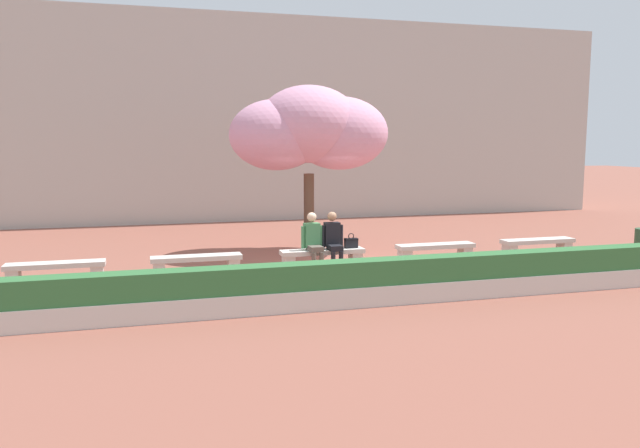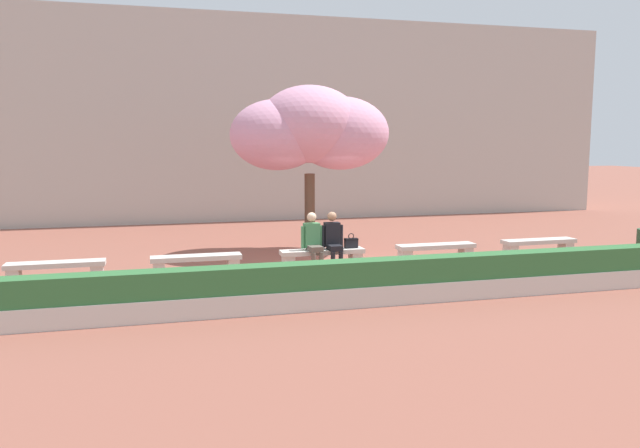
% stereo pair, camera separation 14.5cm
% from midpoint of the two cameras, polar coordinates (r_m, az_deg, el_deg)
% --- Properties ---
extents(ground_plane, '(100.00, 100.00, 0.00)m').
position_cam_midpoint_polar(ground_plane, '(14.09, -0.07, -4.14)').
color(ground_plane, '#8E5142').
extents(building_facade, '(28.00, 4.00, 7.31)m').
position_cam_midpoint_polar(building_facade, '(24.50, -7.10, 9.36)').
color(building_facade, '#B7B2A8').
rests_on(building_facade, ground).
extents(stone_bench_west_end, '(1.91, 0.43, 0.45)m').
position_cam_midpoint_polar(stone_bench_west_end, '(13.65, -23.29, -3.83)').
color(stone_bench_west_end, beige).
rests_on(stone_bench_west_end, ground).
extents(stone_bench_near_west, '(1.91, 0.43, 0.45)m').
position_cam_midpoint_polar(stone_bench_near_west, '(13.56, -11.51, -3.44)').
color(stone_bench_near_west, beige).
rests_on(stone_bench_near_west, ground).
extents(stone_bench_center, '(1.91, 0.43, 0.45)m').
position_cam_midpoint_polar(stone_bench_center, '(14.03, -0.07, -2.91)').
color(stone_bench_center, beige).
rests_on(stone_bench_center, ground).
extents(stone_bench_near_east, '(1.91, 0.43, 0.45)m').
position_cam_midpoint_polar(stone_bench_near_east, '(15.01, 10.23, -2.34)').
color(stone_bench_near_east, beige).
rests_on(stone_bench_near_east, ground).
extents(stone_bench_east_end, '(1.91, 0.43, 0.45)m').
position_cam_midpoint_polar(stone_bench_east_end, '(16.42, 19.02, -1.79)').
color(stone_bench_east_end, beige).
rests_on(stone_bench_east_end, ground).
extents(person_seated_left, '(0.51, 0.70, 1.29)m').
position_cam_midpoint_polar(person_seated_left, '(13.85, -0.93, -1.40)').
color(person_seated_left, black).
rests_on(person_seated_left, ground).
extents(person_seated_right, '(0.51, 0.68, 1.29)m').
position_cam_midpoint_polar(person_seated_right, '(13.98, 0.91, -1.32)').
color(person_seated_right, black).
rests_on(person_seated_right, ground).
extents(handbag, '(0.30, 0.15, 0.34)m').
position_cam_midpoint_polar(handbag, '(14.20, 2.57, -1.68)').
color(handbag, black).
rests_on(handbag, stone_bench_center).
extents(cherry_tree_main, '(4.04, 2.86, 4.26)m').
position_cam_midpoint_polar(cherry_tree_main, '(16.00, -1.31, 8.53)').
color(cherry_tree_main, '#513828').
rests_on(cherry_tree_main, ground).
extents(planter_hedge_foreground, '(16.23, 0.50, 0.80)m').
position_cam_midpoint_polar(planter_hedge_foreground, '(11.06, 4.40, -5.36)').
color(planter_hedge_foreground, beige).
rests_on(planter_hedge_foreground, ground).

